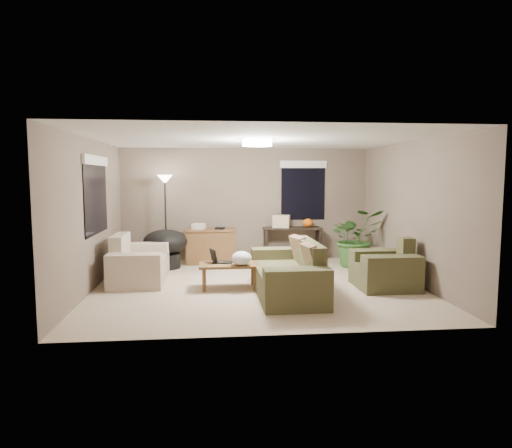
{
  "coord_description": "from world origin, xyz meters",
  "views": [
    {
      "loc": [
        -0.79,
        -7.71,
        1.89
      ],
      "look_at": [
        0.0,
        0.2,
        1.05
      ],
      "focal_mm": 32.0,
      "sensor_mm": 36.0,
      "label": 1
    }
  ],
  "objects": [
    {
      "name": "room_shell",
      "position": [
        0.0,
        0.0,
        1.25
      ],
      "size": [
        5.5,
        5.5,
        5.5
      ],
      "color": "tan",
      "rests_on": "ground"
    },
    {
      "name": "papasan_chair",
      "position": [
        -1.72,
        1.69,
        0.47
      ],
      "size": [
        0.99,
        0.99,
        0.8
      ],
      "color": "black",
      "rests_on": "ground"
    },
    {
      "name": "console_table",
      "position": [
        1.02,
        2.26,
        0.44
      ],
      "size": [
        1.3,
        0.4,
        0.75
      ],
      "color": "black",
      "rests_on": "ground"
    },
    {
      "name": "throw_pillows",
      "position": [
        0.71,
        -0.62,
        0.65
      ],
      "size": [
        0.33,
        1.38,
        0.47
      ],
      "color": "#8C7251",
      "rests_on": "main_sofa"
    },
    {
      "name": "window_left",
      "position": [
        -2.73,
        0.3,
        1.78
      ],
      "size": [
        0.05,
        1.56,
        1.33
      ],
      "color": "black",
      "rests_on": "room_shell"
    },
    {
      "name": "main_sofa",
      "position": [
        0.45,
        -0.62,
        0.29
      ],
      "size": [
        0.95,
        2.2,
        0.85
      ],
      "color": "brown",
      "rests_on": "ground"
    },
    {
      "name": "floor_lamp",
      "position": [
        -1.74,
        1.99,
        1.6
      ],
      "size": [
        0.32,
        0.32,
        1.91
      ],
      "color": "black",
      "rests_on": "ground"
    },
    {
      "name": "loveseat",
      "position": [
        -2.1,
        0.54,
        0.3
      ],
      "size": [
        0.9,
        1.6,
        0.85
      ],
      "color": "beige",
      "rests_on": "ground"
    },
    {
      "name": "desk_papers",
      "position": [
        -0.96,
        2.1,
        0.8
      ],
      "size": [
        0.72,
        0.32,
        0.12
      ],
      "color": "silver",
      "rests_on": "desk"
    },
    {
      "name": "window_back",
      "position": [
        1.3,
        2.48,
        1.79
      ],
      "size": [
        1.06,
        0.05,
        1.33
      ],
      "color": "black",
      "rests_on": "room_shell"
    },
    {
      "name": "armchair",
      "position": [
        2.15,
        -0.37,
        0.3
      ],
      "size": [
        0.95,
        1.0,
        0.85
      ],
      "color": "#4B4B2D",
      "rests_on": "ground"
    },
    {
      "name": "houseplant",
      "position": [
        2.22,
        1.45,
        0.47
      ],
      "size": [
        1.09,
        1.22,
        0.95
      ],
      "primitive_type": "imported",
      "color": "#2D5923",
      "rests_on": "ground"
    },
    {
      "name": "coffee_table",
      "position": [
        -0.49,
        -0.15,
        0.36
      ],
      "size": [
        1.0,
        0.55,
        0.42
      ],
      "color": "brown",
      "rests_on": "ground"
    },
    {
      "name": "cat_scratching_post",
      "position": [
        2.44,
        0.69,
        0.21
      ],
      "size": [
        0.32,
        0.32,
        0.5
      ],
      "color": "tan",
      "rests_on": "ground"
    },
    {
      "name": "ceiling_fixture",
      "position": [
        0.0,
        0.0,
        2.44
      ],
      "size": [
        0.5,
        0.5,
        0.1
      ],
      "primitive_type": "cylinder",
      "color": "white",
      "rests_on": "room_shell"
    },
    {
      "name": "plastic_bag",
      "position": [
        -0.29,
        -0.3,
        0.54
      ],
      "size": [
        0.41,
        0.39,
        0.23
      ],
      "primitive_type": "ellipsoid",
      "rotation": [
        0.0,
        0.0,
        0.33
      ],
      "color": "white",
      "rests_on": "coffee_table"
    },
    {
      "name": "pumpkin",
      "position": [
        1.37,
        2.26,
        0.85
      ],
      "size": [
        0.24,
        0.24,
        0.19
      ],
      "primitive_type": "ellipsoid",
      "rotation": [
        0.0,
        0.0,
        0.02
      ],
      "color": "orange",
      "rests_on": "console_table"
    },
    {
      "name": "laptop",
      "position": [
        -0.66,
        -0.05,
        0.48
      ],
      "size": [
        0.42,
        0.3,
        0.24
      ],
      "color": "black",
      "rests_on": "coffee_table"
    },
    {
      "name": "cardboard_box",
      "position": [
        0.77,
        2.26,
        0.89
      ],
      "size": [
        0.43,
        0.37,
        0.27
      ],
      "primitive_type": "cube",
      "rotation": [
        0.0,
        0.0,
        -0.29
      ],
      "color": "beige",
      "rests_on": "console_table"
    },
    {
      "name": "desk",
      "position": [
        -0.8,
        2.11,
        0.38
      ],
      "size": [
        1.1,
        0.5,
        0.75
      ],
      "color": "brown",
      "rests_on": "ground"
    }
  ]
}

